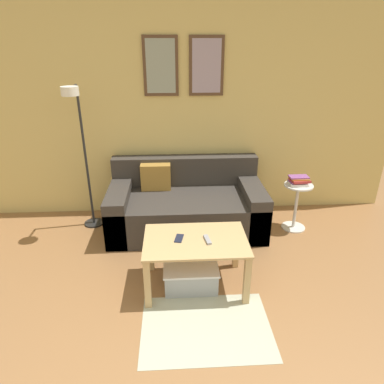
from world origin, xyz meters
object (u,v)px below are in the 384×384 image
coffee_table (196,249)px  side_table (296,203)px  remote_control (208,240)px  book_stack (299,180)px  couch (186,205)px  storage_bin (191,276)px  floor_lamp (80,140)px  cell_phone (179,238)px

coffee_table → side_table: side_table is taller
remote_control → book_stack: bearing=32.1°
couch → storage_bin: bearing=-90.2°
coffee_table → storage_bin: bearing=-159.9°
coffee_table → storage_bin: 0.29m
coffee_table → side_table: bearing=38.2°
storage_bin → floor_lamp: bearing=135.7°
storage_bin → book_stack: 1.75m
couch → coffee_table: (0.04, -1.13, 0.12)m
cell_phone → remote_control: bearing=1.1°
coffee_table → remote_control: size_ratio=6.16×
side_table → book_stack: bearing=115.4°
coffee_table → cell_phone: (-0.15, 0.02, 0.10)m
coffee_table → couch: bearing=92.1°
floor_lamp → cell_phone: bearing=-46.0°
storage_bin → floor_lamp: floor_lamp is taller
remote_control → coffee_table: bearing=156.4°
couch → side_table: 1.33m
cell_phone → floor_lamp: bearing=145.6°
floor_lamp → side_table: floor_lamp is taller
side_table → remote_control: (-1.17, -1.03, 0.16)m
couch → side_table: size_ratio=3.16×
side_table → cell_phone: size_ratio=4.10×
storage_bin → side_table: side_table is taller
book_stack → couch: bearing=174.8°
cell_phone → couch: bearing=96.2°
storage_bin → side_table: bearing=37.7°
book_stack → storage_bin: bearing=-142.0°
storage_bin → side_table: size_ratio=0.87×
floor_lamp → storage_bin: bearing=-44.3°
floor_lamp → remote_control: (1.30, -1.14, -0.61)m
coffee_table → floor_lamp: bearing=137.2°
floor_lamp → cell_phone: 1.63m
coffee_table → storage_bin: size_ratio=1.84×
couch → storage_bin: size_ratio=3.63×
book_stack → cell_phone: (-1.42, -0.99, -0.12)m
coffee_table → book_stack: book_stack is taller
coffee_table → book_stack: 1.64m
floor_lamp → book_stack: size_ratio=7.16×
remote_control → cell_phone: (-0.25, 0.05, -0.01)m
side_table → coffee_table: bearing=-141.8°
floor_lamp → cell_phone: floor_lamp is taller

